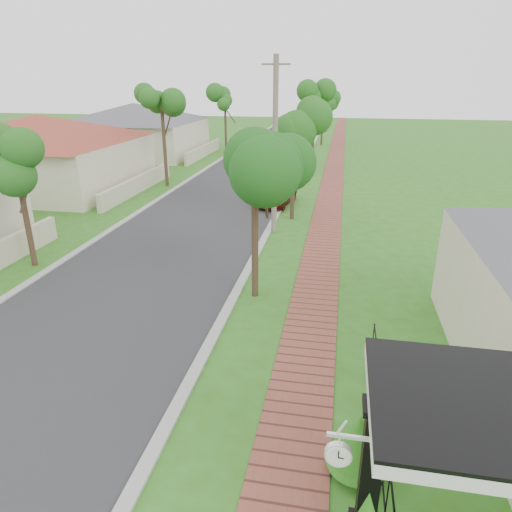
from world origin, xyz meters
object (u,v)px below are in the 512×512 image
Objects in this scene: parked_car_red at (278,193)px; near_tree at (255,162)px; porch_post at (369,480)px; station_clock at (339,453)px; parked_car_white at (290,146)px; utility_pole at (275,147)px.

near_tree is (0.89, -11.62, 3.76)m from parked_car_red.
station_clock is at bearing -140.65° from porch_post.
parked_car_white is 38.42m from station_clock.
near_tree reaches higher than porch_post.
parked_car_white is at bearing 94.42° from near_tree.
porch_post reaches higher than parked_car_white.
porch_post reaches higher than station_clock.
parked_car_white is (-1.40, 18.05, 0.16)m from parked_car_red.
station_clock reaches higher than parked_car_red.
parked_car_red is 0.68× the size of near_tree.
parked_car_red is 0.49× the size of utility_pole.
utility_pole reaches higher than near_tree.
utility_pole reaches higher than parked_car_red.
parked_car_red is 20.39m from station_clock.
utility_pole is (1.90, -22.92, 3.07)m from parked_car_white.
parked_car_red is 0.77× the size of parked_car_white.
utility_pole reaches higher than station_clock.
station_clock is (-0.49, -0.40, 0.83)m from porch_post.
utility_pole is at bearing -75.43° from parked_car_red.
parked_car_white is 23.21m from utility_pole.
utility_pole is at bearing 103.90° from porch_post.
parked_car_red is at bearing 100.37° from station_clock.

